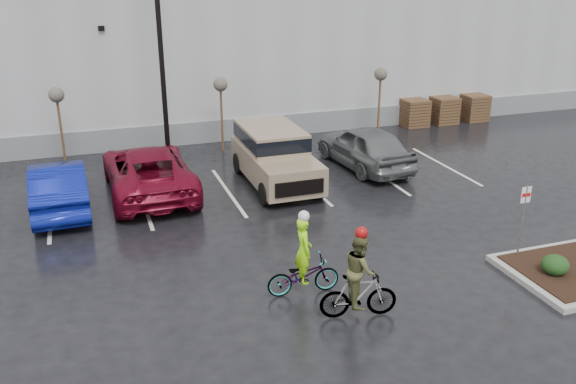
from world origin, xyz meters
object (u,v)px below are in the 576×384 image
object	(u,v)px
cyclist_hivis	(303,268)
pallet_stack_c	(474,107)
suv_tan	(276,158)
cyclist_olive	(359,285)
lamppost	(159,20)
sapling_mid	(221,88)
sapling_west	(57,99)
fire_lane_sign	(523,214)
car_red	(148,170)
pallet_stack_b	(444,110)
car_blue	(59,186)
sapling_east	(381,78)
car_grey	(365,146)
pallet_stack_a	(414,113)

from	to	relation	value
cyclist_hivis	pallet_stack_c	bearing A→B (deg)	-43.30
pallet_stack_c	suv_tan	bearing A→B (deg)	-155.23
cyclist_olive	lamppost	bearing A→B (deg)	21.72
lamppost	sapling_mid	world-z (taller)	lamppost
sapling_west	fire_lane_sign	world-z (taller)	sapling_west
car_red	pallet_stack_b	bearing A→B (deg)	-162.22
car_blue	cyclist_hivis	distance (m)	9.66
sapling_east	pallet_stack_b	world-z (taller)	sapling_east
lamppost	car_grey	size ratio (longest dim) A/B	1.82
pallet_stack_a	cyclist_olive	size ratio (longest dim) A/B	0.59
pallet_stack_a	suv_tan	size ratio (longest dim) A/B	0.26
pallet_stack_b	car_red	bearing A→B (deg)	-161.42
suv_tan	cyclist_hivis	bearing A→B (deg)	-103.10
lamppost	sapling_mid	distance (m)	4.00
pallet_stack_c	car_blue	bearing A→B (deg)	-164.09
pallet_stack_a	car_blue	xyz separation A→B (m)	(-16.64, -5.74, 0.14)
lamppost	pallet_stack_b	xyz separation A→B (m)	(14.20, 2.00, -5.01)
pallet_stack_a	suv_tan	world-z (taller)	suv_tan
pallet_stack_b	suv_tan	xyz separation A→B (m)	(-10.83, -5.83, 0.35)
pallet_stack_a	suv_tan	distance (m)	10.84
car_grey	sapling_east	bearing A→B (deg)	-128.39
sapling_west	pallet_stack_a	bearing A→B (deg)	3.47
fire_lane_sign	sapling_mid	bearing A→B (deg)	112.49
pallet_stack_b	pallet_stack_c	size ratio (longest dim) A/B	1.00
sapling_west	sapling_mid	bearing A→B (deg)	0.00
pallet_stack_c	car_grey	world-z (taller)	car_grey
sapling_mid	cyclist_olive	size ratio (longest dim) A/B	1.40
sapling_east	pallet_stack_c	distance (m)	6.42
lamppost	pallet_stack_c	distance (m)	16.89
sapling_west	cyclist_hivis	xyz separation A→B (m)	(5.58, -12.52, -2.03)
sapling_mid	pallet_stack_a	bearing A→B (deg)	5.71
sapling_east	suv_tan	bearing A→B (deg)	-143.95
cyclist_olive	pallet_stack_c	bearing A→B (deg)	-31.14
pallet_stack_c	car_grey	xyz separation A→B (m)	(-8.67, -5.06, 0.19)
lamppost	pallet_stack_a	bearing A→B (deg)	9.09
lamppost	car_red	distance (m)	5.90
lamppost	suv_tan	world-z (taller)	lamppost
pallet_stack_a	pallet_stack_b	distance (m)	1.70
sapling_west	cyclist_olive	bearing A→B (deg)	-65.29
suv_tan	cyclist_hivis	distance (m)	7.90
car_red	sapling_west	bearing A→B (deg)	-56.57
suv_tan	pallet_stack_b	bearing A→B (deg)	28.28
pallet_stack_a	car_grey	size ratio (longest dim) A/B	0.27
pallet_stack_a	car_blue	distance (m)	17.61
sapling_west	pallet_stack_b	distance (m)	18.34
sapling_mid	pallet_stack_c	bearing A→B (deg)	4.24
pallet_stack_c	sapling_east	bearing A→B (deg)	-170.54
pallet_stack_c	cyclist_hivis	distance (m)	19.77
suv_tan	car_blue	bearing A→B (deg)	179.33
sapling_east	car_blue	bearing A→B (deg)	-161.47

